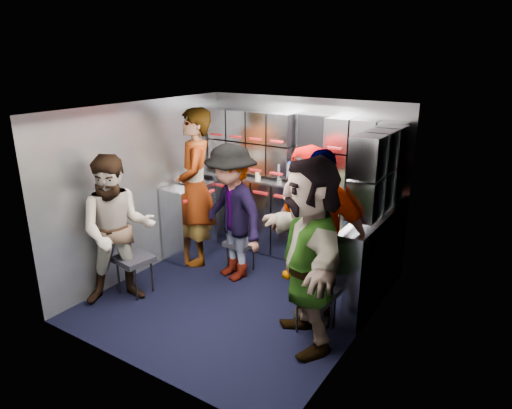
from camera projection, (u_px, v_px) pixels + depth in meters
The scene contains 29 objects.
floor at pixel (239, 296), 5.17m from camera, with size 3.00×3.00×0.00m, color black.
wall_back at pixel (303, 178), 6.04m from camera, with size 2.80×0.04×2.10m, color gray.
wall_left at pixel (144, 189), 5.56m from camera, with size 0.04×3.00×2.10m, color gray.
wall_right at pixel (365, 236), 4.12m from camera, with size 0.04×3.00×2.10m, color gray.
ceiling at pixel (237, 109), 4.51m from camera, with size 2.80×3.00×0.02m, color silver.
cart_bank_back at pixel (294, 222), 6.05m from camera, with size 2.68×0.38×0.99m, color #A6ADB7.
cart_bank_left at pixel (189, 221), 6.08m from camera, with size 0.38×0.76×0.99m, color #A6ADB7.
counter at pixel (295, 184), 5.88m from camera, with size 2.68×0.42×0.03m, color silver.
locker_bank_back at pixel (298, 147), 5.78m from camera, with size 2.68×0.28×0.82m, color #A6ADB7.
locker_bank_right at pixel (378, 171), 4.62m from camera, with size 0.28×1.00×0.82m, color #A6ADB7.
right_cabinet at pixel (367, 263), 4.85m from camera, with size 0.28×1.20×1.00m, color #A6ADB7.
coffee_niche at pixel (313, 149), 5.74m from camera, with size 0.46×0.16×0.84m, color black, non-canonical shape.
red_latch_strip at pixel (287, 198), 5.77m from camera, with size 2.60×0.02×0.03m, color #A11518.
jump_seat_near_left at pixel (134, 261), 5.14m from camera, with size 0.43×0.41×0.45m.
jump_seat_mid_left at pixel (240, 245), 5.68m from camera, with size 0.35×0.33×0.40m.
jump_seat_center at pixel (313, 246), 5.64m from camera, with size 0.39×0.37×0.40m.
jump_seat_mid_right at pixel (324, 278), 4.84m from camera, with size 0.36×0.34×0.40m.
jump_seat_near_right at pixel (315, 297), 4.42m from camera, with size 0.36×0.34×0.42m.
attendant_standing at pixel (195, 188), 5.77m from camera, with size 0.73×0.48×2.01m, color black.
attendant_arc_a at pixel (118, 231), 4.86m from camera, with size 0.80×0.63×1.65m, color black.
attendant_arc_b at pixel (231, 213), 5.39m from camera, with size 1.07×0.61×1.65m, color black.
attendant_arc_c at pixel (308, 214), 5.35m from camera, with size 0.81×0.52×1.65m, color black.
attendant_arc_d at pixel (318, 237), 4.53m from camera, with size 1.04×0.43×1.78m, color black.
attendant_arc_e at pixel (309, 254), 4.11m from camera, with size 1.68×0.54×1.82m, color black.
bottle_left at pixel (280, 173), 5.90m from camera, with size 0.07×0.07×0.24m, color white.
bottle_mid at pixel (290, 173), 5.83m from camera, with size 0.06×0.06×0.26m, color white.
bottle_right at pixel (313, 178), 5.66m from camera, with size 0.07×0.07×0.23m, color white.
cup_left at pixel (258, 174), 6.08m from camera, with size 0.08×0.08×0.11m, color #C8B08D.
cup_right at pixel (324, 186), 5.59m from camera, with size 0.08×0.08×0.09m, color #C8B08D.
Camera 1 is at (2.64, -3.75, 2.63)m, focal length 32.00 mm.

